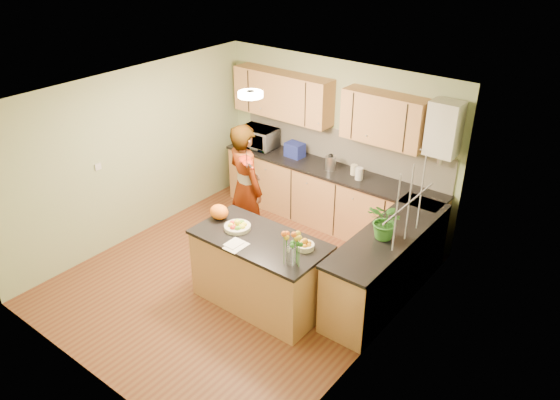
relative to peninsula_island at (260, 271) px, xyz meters
The scene contains 28 objects.
floor 0.74m from the peninsula_island, 158.16° to the left, with size 4.50×4.50×0.00m, color brown.
ceiling 2.11m from the peninsula_island, 158.16° to the left, with size 4.00×4.50×0.02m, color white.
wall_back 2.64m from the peninsula_island, 102.21° to the left, with size 4.00×0.02×2.50m, color #9AAA79.
wall_front 2.24m from the peninsula_island, 104.67° to the right, with size 4.00×0.02×2.50m, color #9AAA79.
wall_left 2.66m from the peninsula_island, behind, with size 0.02×4.50×2.50m, color #9AAA79.
wall_right 1.67m from the peninsula_island, ahead, with size 0.02×4.50×2.50m, color #9AAA79.
back_counter 2.21m from the peninsula_island, 101.32° to the left, with size 3.64×0.62×0.94m.
right_counter 1.58m from the peninsula_island, 42.36° to the left, with size 0.62×2.24×0.94m.
splashback 2.59m from the peninsula_island, 100.03° to the left, with size 3.60×0.02×0.52m, color beige.
upper_cabinets 2.77m from the peninsula_island, 107.18° to the left, with size 3.20×0.34×0.70m.
boiler 2.95m from the peninsula_island, 63.14° to the left, with size 0.40×0.30×0.86m.
window_right 1.99m from the peninsula_island, 29.14° to the left, with size 0.01×1.30×1.05m.
light_switch 2.68m from the peninsula_island, behind, with size 0.02×0.09×0.09m, color silver.
ceiling_lamp 2.12m from the peninsula_island, 136.07° to the left, with size 0.30×0.30×0.07m.
peninsula_island is the anchor object (origin of this frame).
fruit_dish 0.62m from the peninsula_island, behind, with size 0.32×0.32×0.11m.
orange_bowl 0.77m from the peninsula_island, 15.26° to the left, with size 0.21×0.21×0.12m.
flower_vase 1.01m from the peninsula_island, 16.70° to the right, with size 0.26×0.26×0.48m.
orange_bag 0.90m from the peninsula_island, behind, with size 0.25×0.21×0.19m, color orange.
papers 0.57m from the peninsula_island, 108.43° to the right, with size 0.20×0.27×0.01m, color white.
violinist 1.45m from the peninsula_island, 138.08° to the left, with size 0.68×0.45×1.86m, color #D9A585.
violin 1.48m from the peninsula_island, 139.68° to the left, with size 0.56×0.22×0.11m, color #580D05, non-canonical shape.
microwave 2.89m from the peninsula_island, 130.25° to the left, with size 0.59×0.40×0.33m, color silver.
blue_box 2.53m from the peninsula_island, 116.96° to the left, with size 0.28×0.21×0.23m, color navy.
kettle 2.25m from the peninsula_island, 100.88° to the left, with size 0.16×0.16×0.29m.
jar_cream 2.27m from the peninsula_island, 91.16° to the left, with size 0.10×0.10×0.15m, color beige.
jar_white 2.18m from the peninsula_island, 87.29° to the left, with size 0.12×0.12×0.18m, color silver.
potted_plant 1.64m from the peninsula_island, 37.85° to the left, with size 0.42×0.36×0.46m, color #327727.
Camera 1 is at (4.09, -4.37, 4.36)m, focal length 35.00 mm.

